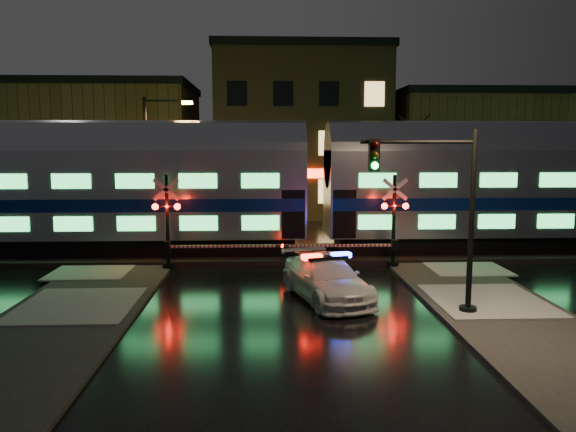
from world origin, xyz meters
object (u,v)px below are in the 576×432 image
object	(u,v)px
police_car	(326,279)
streetlight	(151,160)
crossing_signal_left	(176,232)
traffic_light	(443,219)
crossing_signal_right	(385,231)

from	to	relation	value
police_car	streetlight	distance (m)	14.12
police_car	crossing_signal_left	world-z (taller)	crossing_signal_left
crossing_signal_left	traffic_light	world-z (taller)	traffic_light
crossing_signal_right	traffic_light	xyz separation A→B (m)	(0.27, -6.49, 1.35)
crossing_signal_left	traffic_light	xyz separation A→B (m)	(8.79, -6.49, 1.34)
crossing_signal_left	crossing_signal_right	bearing A→B (deg)	-0.00
police_car	crossing_signal_right	xyz separation A→B (m)	(2.92, 4.47, 0.90)
streetlight	crossing_signal_right	bearing A→B (deg)	-31.91
streetlight	police_car	bearing A→B (deg)	-54.94
crossing_signal_right	crossing_signal_left	size ratio (longest dim) A/B	0.99
police_car	streetlight	xyz separation A→B (m)	(-7.84, 11.17, 3.63)
police_car	crossing_signal_right	bearing A→B (deg)	41.01
crossing_signal_right	traffic_light	distance (m)	6.63
crossing_signal_right	traffic_light	world-z (taller)	traffic_light
streetlight	traffic_light	bearing A→B (deg)	-50.10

